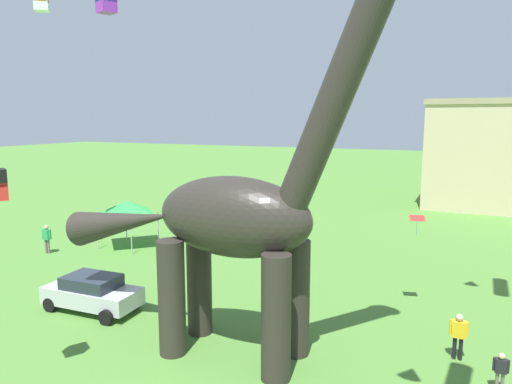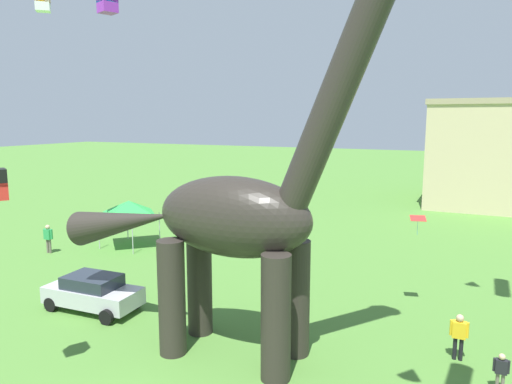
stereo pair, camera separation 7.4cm
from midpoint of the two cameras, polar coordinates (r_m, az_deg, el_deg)
The scene contains 9 objects.
dinosaur_sculpture at distance 15.88m, azimuth -3.14°, elevation -3.01°, with size 13.05×2.76×13.64m.
parked_sedan_left at distance 21.82m, azimuth -19.41°, elevation -11.45°, with size 4.29×2.03×1.55m.
person_strolling_adult at distance 16.80m, azimuth 27.53°, elevation -18.50°, with size 0.46×0.20×1.24m.
person_near_flyer at distance 31.58m, azimuth -24.19°, elevation -4.94°, with size 0.67×0.29×1.78m.
person_vendor_side at distance 18.07m, azimuth 23.33°, elevation -15.39°, with size 0.61×0.27×1.64m.
festival_canopy_tent at distance 31.23m, azimuth -15.43°, elevation -1.86°, with size 3.15×3.15×3.00m.
kite_drifting at distance 27.78m, azimuth -24.77°, elevation 20.33°, with size 0.96×0.96×0.97m.
kite_apex at distance 20.87m, azimuth 18.94°, elevation -3.04°, with size 0.73×0.60×0.81m.
kite_near_high at distance 26.70m, azimuth -17.86°, elevation 21.24°, with size 1.04×1.04×1.15m.
Camera 1 is at (7.92, -8.04, 8.21)m, focal length 32.85 mm.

